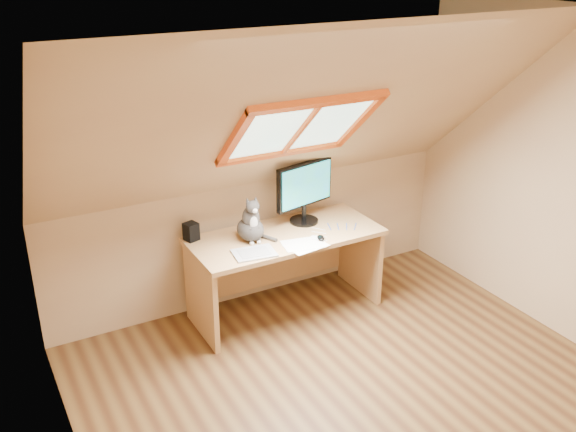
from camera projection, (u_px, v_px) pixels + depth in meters
ground at (379, 413)px, 4.09m from camera, size 3.50×3.50×0.00m
room_shell at (404, 211)px, 3.45m from camera, size 3.52×3.52×2.41m
desk at (281, 255)px, 5.10m from camera, size 1.50×0.66×0.68m
monitor at (305, 189)px, 5.06m from camera, size 0.54×0.23×0.50m
cat at (251, 224)px, 4.82m from camera, size 0.21×0.25×0.37m
desk_speaker at (191, 232)px, 4.84m from camera, size 0.12×0.12×0.14m
graphics_tablet at (254, 253)px, 4.65m from camera, size 0.33×0.26×0.01m
mouse at (321, 238)px, 4.87m from camera, size 0.08×0.11×0.03m
papers at (298, 248)px, 4.74m from camera, size 0.33×0.27×0.00m
cables at (333, 230)px, 5.03m from camera, size 0.51×0.26×0.01m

